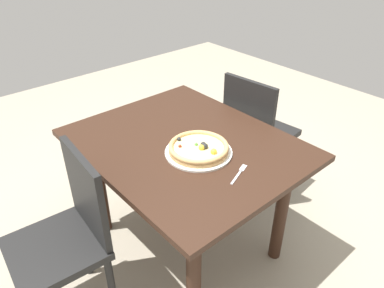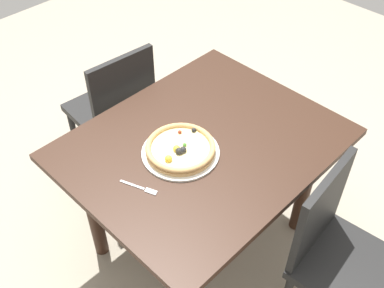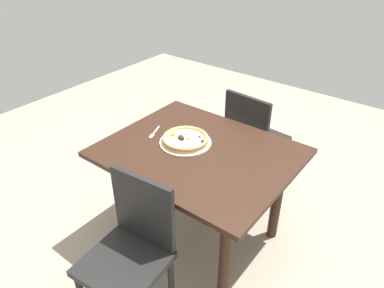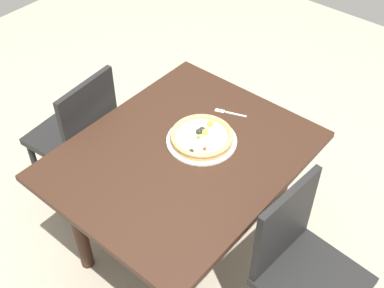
# 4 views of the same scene
# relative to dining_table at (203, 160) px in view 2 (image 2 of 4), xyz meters

# --- Properties ---
(ground_plane) EXTENTS (6.00, 6.00, 0.00)m
(ground_plane) POSITION_rel_dining_table_xyz_m (0.00, 0.00, -0.61)
(ground_plane) COLOR #9E937F
(dining_table) EXTENTS (1.17, 0.95, 0.73)m
(dining_table) POSITION_rel_dining_table_xyz_m (0.00, 0.00, 0.00)
(dining_table) COLOR #331E14
(dining_table) RESTS_ON ground
(chair_near) EXTENTS (0.43, 0.43, 0.89)m
(chair_near) POSITION_rel_dining_table_xyz_m (-0.02, -0.69, -0.12)
(chair_near) COLOR black
(chair_near) RESTS_ON ground
(chair_far) EXTENTS (0.44, 0.44, 0.89)m
(chair_far) POSITION_rel_dining_table_xyz_m (-0.08, 0.69, -0.12)
(chair_far) COLOR black
(chair_far) RESTS_ON ground
(plate) EXTENTS (0.34, 0.34, 0.01)m
(plate) POSITION_rel_dining_table_xyz_m (0.12, -0.02, 0.12)
(plate) COLOR silver
(plate) RESTS_ON dining_table
(pizza) EXTENTS (0.30, 0.30, 0.05)m
(pizza) POSITION_rel_dining_table_xyz_m (0.12, -0.02, 0.15)
(pizza) COLOR tan
(pizza) RESTS_ON plate
(fork) EXTENTS (0.07, 0.16, 0.00)m
(fork) POSITION_rel_dining_table_xyz_m (0.37, 0.01, 0.12)
(fork) COLOR silver
(fork) RESTS_ON dining_table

